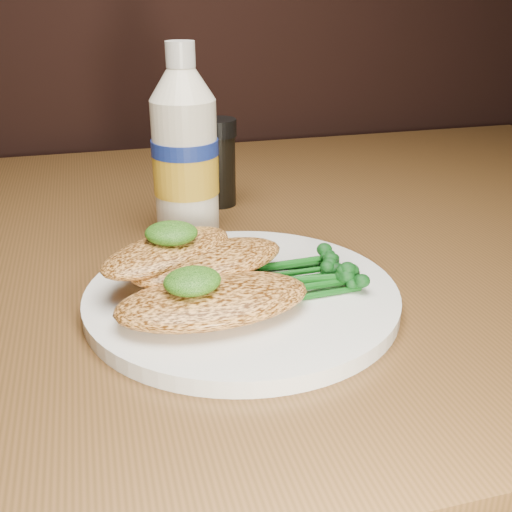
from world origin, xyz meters
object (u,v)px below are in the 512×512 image
object	(u,v)px
dining_table	(265,488)
plate	(242,296)
mayo_bottle	(184,141)
pepper_grinder	(219,163)

from	to	relation	value
dining_table	plate	xyz separation A→B (m)	(-0.07, -0.16, 0.38)
plate	mayo_bottle	distance (m)	0.20
dining_table	mayo_bottle	size ratio (longest dim) A/B	6.08
mayo_bottle	pepper_grinder	xyz separation A→B (m)	(0.05, 0.07, -0.05)
plate	pepper_grinder	size ratio (longest dim) A/B	2.52
plate	mayo_bottle	bearing A→B (deg)	94.74
plate	mayo_bottle	world-z (taller)	mayo_bottle
mayo_bottle	pepper_grinder	bearing A→B (deg)	54.86
mayo_bottle	pepper_grinder	distance (m)	0.10
dining_table	mayo_bottle	distance (m)	0.48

